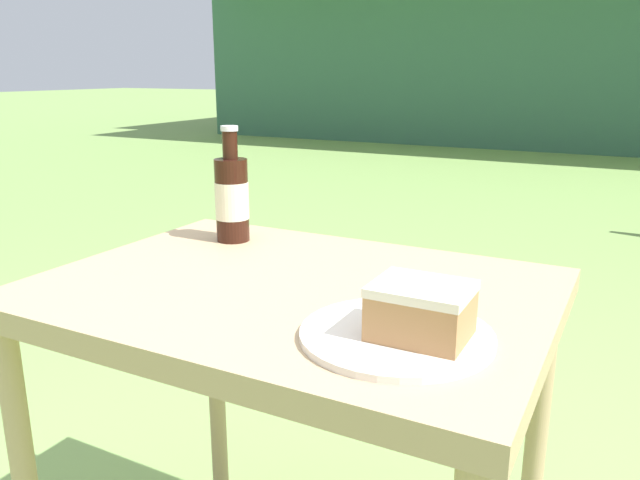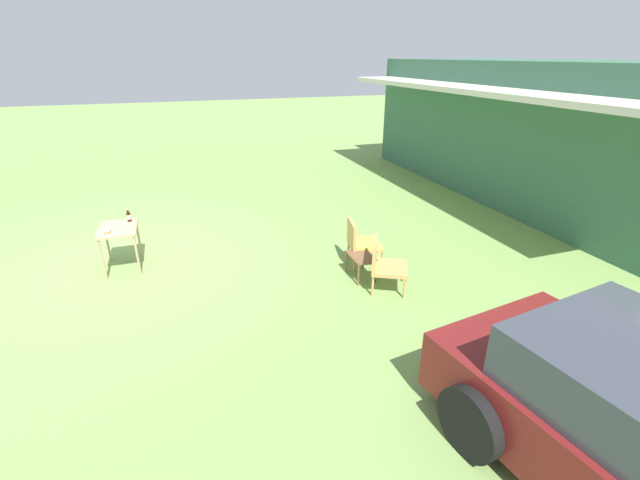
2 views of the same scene
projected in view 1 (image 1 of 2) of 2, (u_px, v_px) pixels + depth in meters
The scene contains 5 objects.
cabin_building at pixel (561, 33), 10.06m from camera, with size 10.69×5.51×3.32m.
patio_table at pixel (292, 334), 1.05m from camera, with size 0.83×0.61×0.75m.
cake_on_plate at pixel (410, 321), 0.80m from camera, with size 0.25×0.25×0.08m.
cola_bottle_near at pixel (232, 197), 1.26m from camera, with size 0.07×0.07×0.23m.
fork at pixel (370, 329), 0.84m from camera, with size 0.16×0.05×0.01m.
Camera 1 is at (0.49, -0.84, 1.09)m, focal length 35.00 mm.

